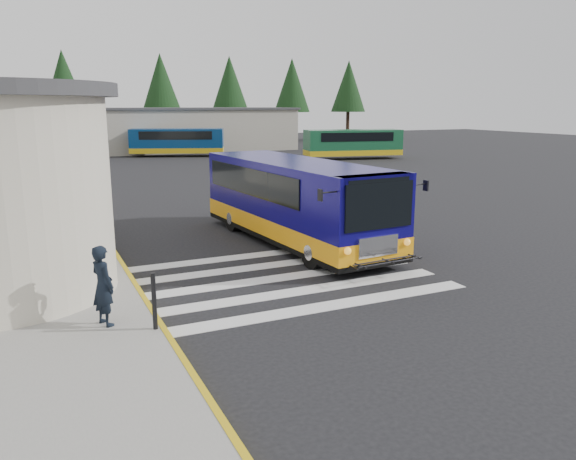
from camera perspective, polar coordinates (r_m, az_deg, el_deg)
name	(u,v)px	position (r m, az deg, el deg)	size (l,w,h in m)	color
ground	(282,268)	(15.72, -0.62, -3.91)	(140.00, 140.00, 0.00)	black
curb_strip	(111,248)	(18.40, -17.50, -1.80)	(0.12, 34.00, 0.16)	gold
crosswalk	(277,278)	(14.83, -1.11, -4.92)	(8.00, 5.35, 0.01)	silver
depot_building	(161,130)	(57.11, -12.79, 9.92)	(26.40, 8.40, 4.20)	gray
tree_line	(145,83)	(64.99, -14.31, 14.25)	(58.40, 4.40, 10.00)	black
transit_bus	(295,204)	(18.42, 0.71, 2.66)	(3.61, 9.72, 2.70)	#0D075D
pedestrian_a	(103,286)	(11.75, -18.29, -5.38)	(0.60, 0.39, 1.64)	black
pedestrian_b	(84,266)	(13.30, -19.98, -3.50)	(0.78, 0.61, 1.61)	black
bollard	(154,301)	(11.34, -13.44, -7.05)	(0.09, 0.09, 1.15)	black
far_bus_a	(177,141)	(51.14, -11.18, 8.87)	(8.37, 5.00, 2.09)	navy
far_bus_b	(353,143)	(48.07, 6.62, 8.81)	(8.42, 3.84, 2.10)	#15502F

